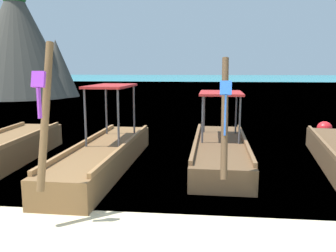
{
  "coord_description": "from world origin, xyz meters",
  "views": [
    {
      "loc": [
        0.81,
        -3.18,
        2.42
      ],
      "look_at": [
        0.0,
        4.35,
        1.16
      ],
      "focal_mm": 37.38,
      "sensor_mm": 36.0,
      "label": 1
    }
  ],
  "objects": [
    {
      "name": "karst_rock",
      "position": [
        -14.46,
        24.9,
        4.56
      ],
      "size": [
        9.02,
        8.6,
        9.46
      ],
      "color": "#47443D",
      "rests_on": "ground"
    },
    {
      "name": "sea_water",
      "position": [
        0.0,
        62.35,
        0.0
      ],
      "size": [
        120.0,
        120.0,
        0.0
      ],
      "primitive_type": "plane",
      "color": "teal",
      "rests_on": "ground"
    },
    {
      "name": "longtail_boat_violet_ribbon",
      "position": [
        -1.61,
        4.86,
        0.36
      ],
      "size": [
        1.26,
        6.01,
        2.84
      ],
      "color": "brown",
      "rests_on": "ground"
    },
    {
      "name": "mooring_buoy_near",
      "position": [
        5.09,
        9.73,
        0.27
      ],
      "size": [
        0.53,
        0.53,
        0.53
      ],
      "color": "red",
      "rests_on": "sea_water"
    },
    {
      "name": "longtail_boat_blue_ribbon",
      "position": [
        1.21,
        5.8,
        0.33
      ],
      "size": [
        1.44,
        5.72,
        2.62
      ],
      "color": "brown",
      "rests_on": "ground"
    }
  ]
}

